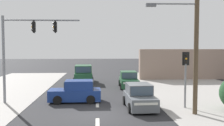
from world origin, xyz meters
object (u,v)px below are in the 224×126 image
at_px(traffic_signal_mast, 23,43).
at_px(hatchback_oncoming_mid, 129,80).
at_px(utility_pole_foreground_right, 194,32).
at_px(hatchback_crossing_left, 139,97).
at_px(hatchback_receding_far, 76,92).
at_px(pedestal_signal_right_kerb, 186,70).
at_px(suv_kerbside_parked, 83,74).

bearing_deg(traffic_signal_mast, hatchback_oncoming_mid, 38.08).
height_order(utility_pole_foreground_right, hatchback_oncoming_mid, utility_pole_foreground_right).
bearing_deg(hatchback_crossing_left, hatchback_oncoming_mid, 87.75).
distance_m(traffic_signal_mast, hatchback_oncoming_mid, 10.84).
relative_size(hatchback_receding_far, hatchback_crossing_left, 0.99).
bearing_deg(hatchback_crossing_left, utility_pole_foreground_right, -31.55).
distance_m(pedestal_signal_right_kerb, hatchback_receding_far, 7.60).
height_order(pedestal_signal_right_kerb, hatchback_oncoming_mid, pedestal_signal_right_kerb).
height_order(traffic_signal_mast, suv_kerbside_parked, traffic_signal_mast).
height_order(pedestal_signal_right_kerb, hatchback_crossing_left, pedestal_signal_right_kerb).
bearing_deg(utility_pole_foreground_right, hatchback_receding_far, 151.08).
xyz_separation_m(traffic_signal_mast, suv_kerbside_parked, (3.60, 10.11, -3.26)).
distance_m(pedestal_signal_right_kerb, hatchback_oncoming_mid, 9.04).
height_order(utility_pole_foreground_right, suv_kerbside_parked, utility_pole_foreground_right).
distance_m(hatchback_receding_far, suv_kerbside_parked, 10.02).
bearing_deg(pedestal_signal_right_kerb, utility_pole_foreground_right, -94.13).
xyz_separation_m(pedestal_signal_right_kerb, hatchback_oncoming_mid, (-2.58, 8.49, -1.71)).
relative_size(traffic_signal_mast, pedestal_signal_right_kerb, 1.69).
xyz_separation_m(utility_pole_foreground_right, pedestal_signal_right_kerb, (0.12, 1.60, -2.30)).
relative_size(utility_pole_foreground_right, hatchback_oncoming_mid, 2.38).
distance_m(traffic_signal_mast, suv_kerbside_parked, 11.21).
bearing_deg(utility_pole_foreground_right, traffic_signal_mast, 160.46).
relative_size(hatchback_oncoming_mid, suv_kerbside_parked, 0.80).
relative_size(pedestal_signal_right_kerb, hatchback_receding_far, 0.97).
bearing_deg(traffic_signal_mast, suv_kerbside_parked, 70.42).
distance_m(utility_pole_foreground_right, hatchback_receding_far, 8.89).
bearing_deg(hatchback_oncoming_mid, hatchback_receding_far, -125.62).
xyz_separation_m(utility_pole_foreground_right, traffic_signal_mast, (-10.56, 3.75, -0.57)).
xyz_separation_m(traffic_signal_mast, pedestal_signal_right_kerb, (10.67, -2.15, -1.73)).
xyz_separation_m(traffic_signal_mast, hatchback_crossing_left, (7.76, -2.03, -3.44)).
relative_size(utility_pole_foreground_right, hatchback_receding_far, 2.38).
bearing_deg(pedestal_signal_right_kerb, suv_kerbside_parked, 120.00).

